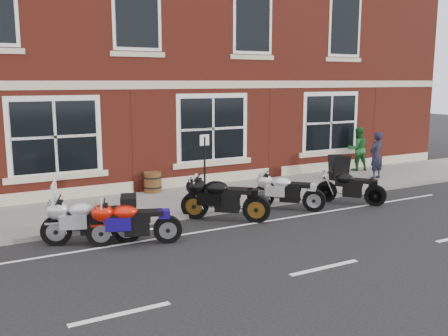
{
  "coord_description": "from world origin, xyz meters",
  "views": [
    {
      "loc": [
        -6.04,
        -10.02,
        3.53
      ],
      "look_at": [
        0.33,
        1.6,
        1.2
      ],
      "focal_mm": 40.0,
      "sensor_mm": 36.0,
      "label": 1
    }
  ],
  "objects": [
    {
      "name": "ground",
      "position": [
        0.0,
        0.0,
        0.0
      ],
      "size": [
        80.0,
        80.0,
        0.0
      ],
      "primitive_type": "plane",
      "color": "black",
      "rests_on": "ground"
    },
    {
      "name": "sidewalk",
      "position": [
        0.0,
        3.0,
        0.06
      ],
      "size": [
        30.0,
        3.0,
        0.12
      ],
      "primitive_type": "cube",
      "color": "slate",
      "rests_on": "ground"
    },
    {
      "name": "kerb",
      "position": [
        0.0,
        1.42,
        0.06
      ],
      "size": [
        30.0,
        0.16,
        0.12
      ],
      "primitive_type": "cube",
      "color": "slate",
      "rests_on": "ground"
    },
    {
      "name": "pub_building",
      "position": [
        0.0,
        10.5,
        6.0
      ],
      "size": [
        24.0,
        12.0,
        12.0
      ],
      "primitive_type": "cube",
      "color": "maroon",
      "rests_on": "ground"
    },
    {
      "name": "moto_touring_silver",
      "position": [
        -3.59,
        0.6,
        0.58
      ],
      "size": [
        2.07,
        0.9,
        1.42
      ],
      "rotation": [
        0.0,
        0.0,
        1.22
      ],
      "color": "black",
      "rests_on": "ground"
    },
    {
      "name": "moto_sport_red",
      "position": [
        -2.77,
        0.08,
        0.53
      ],
      "size": [
        1.98,
        0.78,
        0.92
      ],
      "rotation": [
        0.0,
        0.0,
        1.24
      ],
      "color": "black",
      "rests_on": "ground"
    },
    {
      "name": "moto_sport_black",
      "position": [
        -0.12,
        0.81,
        0.6
      ],
      "size": [
        1.84,
        1.63,
        1.04
      ],
      "rotation": [
        0.0,
        0.0,
        0.85
      ],
      "color": "black",
      "rests_on": "ground"
    },
    {
      "name": "moto_sport_silver",
      "position": [
        1.97,
        0.97,
        0.53
      ],
      "size": [
        1.51,
        1.57,
        0.92
      ],
      "rotation": [
        0.0,
        0.0,
        0.76
      ],
      "color": "black",
      "rests_on": "ground"
    },
    {
      "name": "moto_naked_black",
      "position": [
        3.94,
        0.63,
        0.52
      ],
      "size": [
        1.37,
        1.64,
        0.9
      ],
      "rotation": [
        0.0,
        0.0,
        0.68
      ],
      "color": "black",
      "rests_on": "ground"
    },
    {
      "name": "pedestrian_left",
      "position": [
        6.94,
        2.56,
        0.95
      ],
      "size": [
        0.68,
        0.53,
        1.65
      ],
      "primitive_type": "imported",
      "rotation": [
        0.0,
        0.0,
        3.38
      ],
      "color": "black",
      "rests_on": "sidewalk"
    },
    {
      "name": "pedestrian_right",
      "position": [
        7.54,
        4.11,
        0.95
      ],
      "size": [
        0.95,
        0.82,
        1.67
      ],
      "primitive_type": "imported",
      "rotation": [
        0.0,
        0.0,
        2.88
      ],
      "color": "#1A5B24",
      "rests_on": "sidewalk"
    },
    {
      "name": "a_board_sign",
      "position": [
        5.56,
        2.9,
        0.57
      ],
      "size": [
        0.63,
        0.52,
        0.89
      ],
      "primitive_type": null,
      "rotation": [
        0.0,
        0.0,
        -0.36
      ],
      "color": "black",
      "rests_on": "sidewalk"
    },
    {
      "name": "barrel_planter",
      "position": [
        -0.72,
        4.3,
        0.44
      ],
      "size": [
        0.57,
        0.57,
        0.63
      ],
      "color": "#552416",
      "rests_on": "sidewalk"
    },
    {
      "name": "parking_sign",
      "position": [
        -0.28,
        1.55,
        1.29
      ],
      "size": [
        0.29,
        0.06,
        2.03
      ],
      "rotation": [
        0.0,
        0.0,
        0.16
      ],
      "color": "black",
      "rests_on": "sidewalk"
    }
  ]
}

